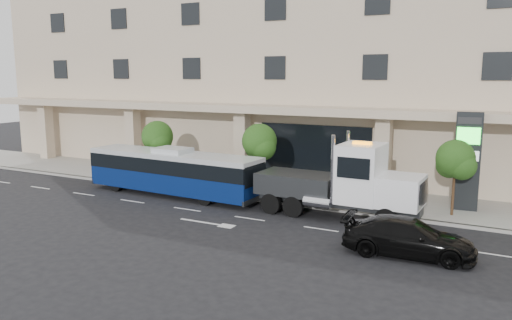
{
  "coord_description": "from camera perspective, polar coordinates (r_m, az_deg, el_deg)",
  "views": [
    {
      "loc": [
        11.99,
        -24.01,
        7.5
      ],
      "look_at": [
        -1.41,
        2.0,
        2.51
      ],
      "focal_mm": 35.0,
      "sensor_mm": 36.0,
      "label": 1
    }
  ],
  "objects": [
    {
      "name": "black_sedan",
      "position": [
        22.1,
        17.01,
        -8.44
      ],
      "size": [
        5.58,
        2.59,
        1.58
      ],
      "primitive_type": "imported",
      "rotation": [
        0.0,
        0.0,
        1.64
      ],
      "color": "black",
      "rests_on": "ground"
    },
    {
      "name": "sidewalk",
      "position": [
        32.26,
        4.69,
        -3.66
      ],
      "size": [
        120.0,
        6.0,
        0.15
      ],
      "primitive_type": "cube",
      "color": "gray",
      "rests_on": "ground"
    },
    {
      "name": "tow_truck",
      "position": [
        26.61,
        10.06,
        -2.68
      ],
      "size": [
        10.0,
        2.76,
        4.55
      ],
      "rotation": [
        0.0,
        0.0,
        -0.03
      ],
      "color": "#2D3033",
      "rests_on": "ground"
    },
    {
      "name": "tree_left",
      "position": [
        35.55,
        -11.17,
        2.4
      ],
      "size": [
        2.27,
        2.2,
        4.22
      ],
      "color": "#422B19",
      "rests_on": "sidewalk"
    },
    {
      "name": "tree_mid",
      "position": [
        31.22,
        0.42,
        1.87
      ],
      "size": [
        2.28,
        2.2,
        4.38
      ],
      "color": "#422B19",
      "rests_on": "sidewalk"
    },
    {
      "name": "tree_right",
      "position": [
        28.07,
        21.86,
        -0.18
      ],
      "size": [
        2.1,
        2.0,
        4.04
      ],
      "color": "#422B19",
      "rests_on": "sidewalk"
    },
    {
      "name": "signage_pylon",
      "position": [
        29.48,
        22.98,
        -0.08
      ],
      "size": [
        1.38,
        0.62,
        5.4
      ],
      "rotation": [
        0.0,
        0.0,
        0.09
      ],
      "color": "black",
      "rests_on": "sidewalk"
    },
    {
      "name": "convention_center",
      "position": [
        41.29,
        10.6,
        12.95
      ],
      "size": [
        60.0,
        17.6,
        20.0
      ],
      "color": "#BFAA8F",
      "rests_on": "ground"
    },
    {
      "name": "ground",
      "position": [
        27.87,
        0.7,
        -5.94
      ],
      "size": [
        120.0,
        120.0,
        0.0
      ],
      "primitive_type": "plane",
      "color": "black",
      "rests_on": "ground"
    },
    {
      "name": "curb",
      "position": [
        29.59,
        2.44,
        -4.87
      ],
      "size": [
        120.0,
        0.3,
        0.15
      ],
      "primitive_type": "cube",
      "color": "gray",
      "rests_on": "ground"
    },
    {
      "name": "city_bus",
      "position": [
        31.77,
        -9.46,
        -1.26
      ],
      "size": [
        12.07,
        3.1,
        3.03
      ],
      "rotation": [
        0.0,
        0.0,
        -0.05
      ],
      "color": "black",
      "rests_on": "ground"
    }
  ]
}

